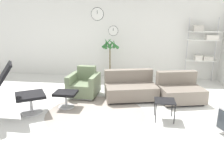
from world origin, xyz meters
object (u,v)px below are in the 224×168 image
object	(u,v)px
couch_low	(130,89)
side_table	(165,103)
ottoman	(66,96)
shelf_unit	(204,44)
potted_plant	(110,58)
lounge_chair	(7,83)
couch_second	(179,91)
armchair_red	(84,85)

from	to	relation	value
couch_low	side_table	bearing A→B (deg)	108.20
ottoman	shelf_unit	world-z (taller)	shelf_unit
ottoman	potted_plant	xyz separation A→B (m)	(0.65, 2.51, 0.44)
couch_low	potted_plant	xyz separation A→B (m)	(-0.76, 1.71, 0.46)
lounge_chair	side_table	bearing A→B (deg)	61.93
couch_second	potted_plant	bearing A→B (deg)	-55.72
side_table	ottoman	bearing A→B (deg)	170.40
armchair_red	potted_plant	xyz separation A→B (m)	(0.44, 1.68, 0.44)
potted_plant	armchair_red	bearing A→B (deg)	-104.78
couch_second	ottoman	bearing A→B (deg)	2.22
ottoman	shelf_unit	distance (m)	4.56
side_table	shelf_unit	world-z (taller)	shelf_unit
couch_second	potted_plant	distance (m)	2.67
lounge_chair	side_table	world-z (taller)	lounge_chair
shelf_unit	side_table	bearing A→B (deg)	-114.95
lounge_chair	armchair_red	distance (m)	1.94
ottoman	couch_low	distance (m)	1.62
lounge_chair	couch_low	bearing A→B (deg)	88.05
lounge_chair	couch_second	bearing A→B (deg)	78.34
couch_second	potted_plant	xyz separation A→B (m)	(-1.97, 1.74, 0.46)
ottoman	side_table	xyz separation A→B (m)	(2.15, -0.36, 0.08)
ottoman	couch_low	world-z (taller)	couch_low
ottoman	side_table	size ratio (longest dim) A/B	1.20
shelf_unit	lounge_chair	bearing A→B (deg)	-143.88
lounge_chair	ottoman	size ratio (longest dim) A/B	2.59
armchair_red	couch_low	distance (m)	1.20
ottoman	potted_plant	bearing A→B (deg)	75.45
armchair_red	side_table	world-z (taller)	armchair_red
armchair_red	potted_plant	distance (m)	1.79
side_table	shelf_unit	size ratio (longest dim) A/B	0.20
armchair_red	couch_second	bearing A→B (deg)	-178.56
armchair_red	lounge_chair	bearing A→B (deg)	54.21
side_table	couch_low	bearing A→B (deg)	122.36
ottoman	potted_plant	world-z (taller)	potted_plant
ottoman	armchair_red	world-z (taller)	armchair_red
ottoman	shelf_unit	xyz separation A→B (m)	(3.56, 2.68, 0.93)
couch_low	side_table	xyz separation A→B (m)	(0.74, -1.17, 0.11)
lounge_chair	armchair_red	xyz separation A→B (m)	(1.18, 1.47, -0.44)
potted_plant	side_table	bearing A→B (deg)	-62.51
couch_second	potted_plant	world-z (taller)	potted_plant
couch_second	couch_low	bearing A→B (deg)	-15.70
side_table	shelf_unit	bearing A→B (deg)	65.05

